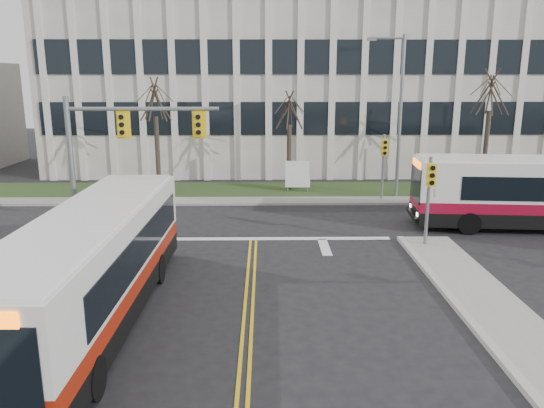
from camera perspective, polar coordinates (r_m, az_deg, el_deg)
The scene contains 14 objects.
ground at distance 15.68m, azimuth -2.64°, elevation -12.73°, with size 120.00×120.00×0.00m, color black.
sidewalk_cross at distance 30.38m, azimuth 7.74°, elevation 0.35°, with size 44.00×1.60×0.14m, color #9E9B93.
building_lawn at distance 33.09m, azimuth 7.04°, elevation 1.44°, with size 44.00×5.00×0.12m, color #2E4C20.
office_building at distance 44.29m, azimuth 5.15°, elevation 12.27°, with size 40.00×16.00×12.00m, color silver.
mast_arm_signal at distance 22.24m, azimuth -16.86°, elevation 6.05°, with size 6.11×0.38×6.20m.
signal_pole_near at distance 22.43m, azimuth 16.59°, elevation 1.57°, with size 0.34×0.39×3.80m.
signal_pole_far at distance 30.52m, azimuth 11.93°, elevation 4.89°, with size 0.34×0.39×3.80m.
streetlight at distance 31.22m, azimuth 13.36°, elevation 9.98°, with size 2.15×0.25×9.20m.
directory_sign at distance 32.14m, azimuth 2.78°, elevation 3.18°, with size 1.50×0.12×2.00m.
tree_left at distance 32.74m, azimuth -12.47°, elevation 10.73°, with size 1.80×1.80×7.70m.
tree_mid at distance 32.35m, azimuth 1.89°, elevation 9.89°, with size 1.80×1.80×6.82m.
tree_right at distance 34.79m, azimuth 22.45°, elevation 10.84°, with size 1.80×1.80×8.25m.
bus_main at distance 15.98m, azimuth -18.72°, elevation -6.71°, with size 2.60×12.00×3.20m, color silver, non-canonical shape.
newspaper_box_red at distance 18.04m, azimuth -24.94°, elevation -8.77°, with size 0.50×0.45×0.95m, color #AA2315.
Camera 1 is at (0.51, -14.05, 6.93)m, focal length 35.00 mm.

